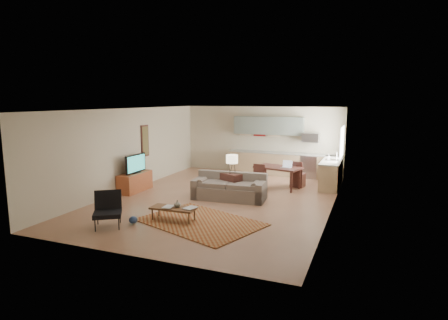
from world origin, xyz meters
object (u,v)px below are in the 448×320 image
at_px(dining_table, 278,178).
at_px(tv_credenza, 135,182).
at_px(armchair, 107,210).
at_px(coffee_table, 173,214).
at_px(sofa, 229,187).
at_px(console_table, 232,185).

bearing_deg(dining_table, tv_credenza, -140.38).
bearing_deg(armchair, tv_credenza, 80.69).
xyz_separation_m(coffee_table, tv_credenza, (-2.67, 2.21, 0.13)).
relative_size(sofa, console_table, 3.04).
height_order(sofa, armchair, armchair).
distance_m(coffee_table, tv_credenza, 3.47).
bearing_deg(sofa, armchair, -122.04).
distance_m(sofa, dining_table, 2.17).
bearing_deg(dining_table, console_table, -109.19).
bearing_deg(armchair, console_table, 30.49).
distance_m(armchair, console_table, 4.06).
bearing_deg(sofa, tv_credenza, 178.80).
distance_m(console_table, dining_table, 1.94).
relative_size(coffee_table, console_table, 1.54).
xyz_separation_m(coffee_table, armchair, (-1.20, -0.99, 0.24)).
xyz_separation_m(console_table, dining_table, (1.05, 1.64, 0.00)).
bearing_deg(console_table, tv_credenza, -147.18).
bearing_deg(tv_credenza, console_table, 8.17).
relative_size(console_table, dining_table, 0.50).
bearing_deg(armchair, dining_table, 28.18).
height_order(sofa, tv_credenza, sofa).
xyz_separation_m(tv_credenza, console_table, (3.22, 0.46, 0.07)).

